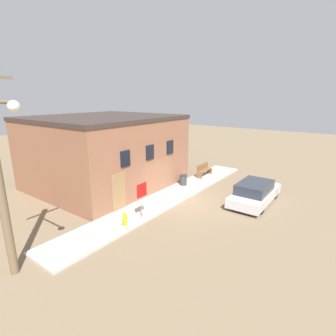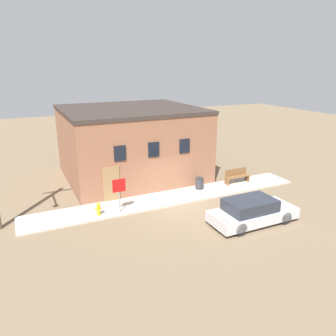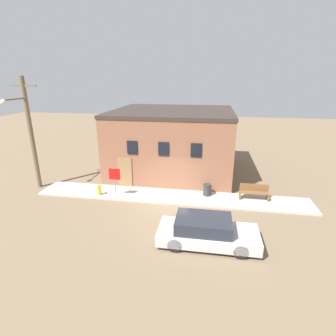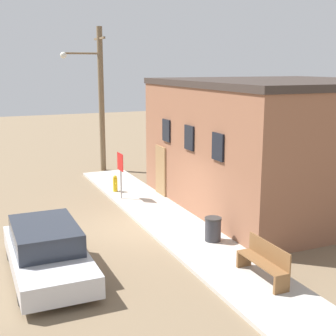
{
  "view_description": "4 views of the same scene",
  "coord_description": "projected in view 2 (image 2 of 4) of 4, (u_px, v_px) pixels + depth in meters",
  "views": [
    {
      "loc": [
        -12.83,
        -8.18,
        6.27
      ],
      "look_at": [
        -0.2,
        1.08,
        2.0
      ],
      "focal_mm": 28.0,
      "sensor_mm": 36.0,
      "label": 1
    },
    {
      "loc": [
        -8.13,
        -15.63,
        7.83
      ],
      "look_at": [
        -0.2,
        1.08,
        2.0
      ],
      "focal_mm": 35.0,
      "sensor_mm": 36.0,
      "label": 2
    },
    {
      "loc": [
        2.33,
        -14.19,
        7.32
      ],
      "look_at": [
        -0.2,
        1.08,
        2.0
      ],
      "focal_mm": 28.0,
      "sensor_mm": 36.0,
      "label": 3
    },
    {
      "loc": [
        14.53,
        -5.29,
        5.52
      ],
      "look_at": [
        -0.2,
        1.08,
        2.0
      ],
      "focal_mm": 50.0,
      "sensor_mm": 36.0,
      "label": 4
    }
  ],
  "objects": [
    {
      "name": "bench",
      "position": [
        237.0,
        176.0,
        22.35
      ],
      "size": [
        1.77,
        0.44,
        0.97
      ],
      "color": "brown",
      "rests_on": "sidewalk"
    },
    {
      "name": "sidewalk",
      "position": [
        171.0,
        198.0,
        20.06
      ],
      "size": [
        17.47,
        2.16,
        0.11
      ],
      "color": "#BCB7AD",
      "rests_on": "ground"
    },
    {
      "name": "fire_hydrant",
      "position": [
        99.0,
        209.0,
        17.52
      ],
      "size": [
        0.41,
        0.2,
        0.72
      ],
      "color": "gold",
      "rests_on": "sidewalk"
    },
    {
      "name": "parked_car",
      "position": [
        252.0,
        211.0,
        16.83
      ],
      "size": [
        4.6,
        1.89,
        1.33
      ],
      "color": "black",
      "rests_on": "ground"
    },
    {
      "name": "stop_sign",
      "position": [
        119.0,
        189.0,
        17.61
      ],
      "size": [
        0.72,
        0.06,
        1.91
      ],
      "color": "gray",
      "rests_on": "sidewalk"
    },
    {
      "name": "ground_plane",
      "position": [
        179.0,
        205.0,
        19.15
      ],
      "size": [
        80.0,
        80.0,
        0.0
      ],
      "primitive_type": "plane",
      "color": "#7A664C"
    },
    {
      "name": "trash_bin",
      "position": [
        199.0,
        183.0,
        21.27
      ],
      "size": [
        0.53,
        0.53,
        0.75
      ],
      "color": "#333338",
      "rests_on": "sidewalk"
    },
    {
      "name": "brick_building",
      "position": [
        131.0,
        142.0,
        23.59
      ],
      "size": [
        9.21,
        8.5,
        4.99
      ],
      "color": "#8E5B42",
      "rests_on": "ground"
    }
  ]
}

